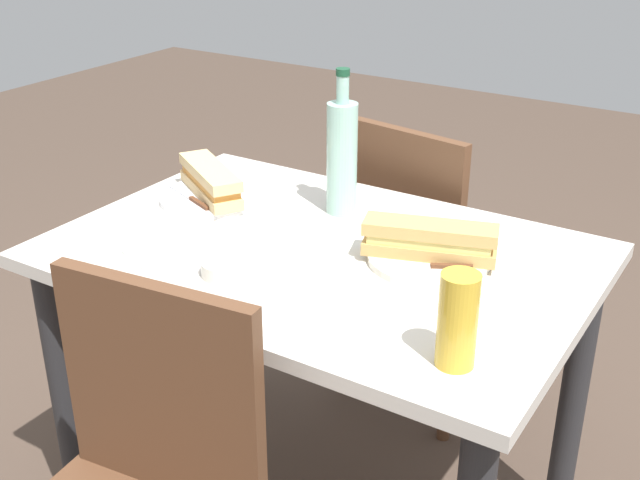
{
  "coord_description": "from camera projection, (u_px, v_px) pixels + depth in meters",
  "views": [
    {
      "loc": [
        -0.79,
        1.26,
        1.44
      ],
      "look_at": [
        0.0,
        0.0,
        0.74
      ],
      "focal_mm": 45.45,
      "sensor_mm": 36.0,
      "label": 1
    }
  ],
  "objects": [
    {
      "name": "chair_near",
      "position": [
        419.0,
        249.0,
        2.2
      ],
      "size": [
        0.46,
        0.46,
        0.85
      ],
      "color": "brown",
      "rests_on": "ground"
    },
    {
      "name": "baguette_sandwich_far",
      "position": [
        211.0,
        181.0,
        1.87
      ],
      "size": [
        0.25,
        0.19,
        0.07
      ],
      "color": "#DBB77A",
      "rests_on": "plate_far"
    },
    {
      "name": "plate_far",
      "position": [
        212.0,
        197.0,
        1.89
      ],
      "size": [
        0.24,
        0.24,
        0.01
      ],
      "primitive_type": "cylinder",
      "color": "white",
      "rests_on": "dining_table"
    },
    {
      "name": "water_bottle",
      "position": [
        342.0,
        156.0,
        1.77
      ],
      "size": [
        0.07,
        0.07,
        0.33
      ],
      "color": "#99C6B7",
      "rests_on": "dining_table"
    },
    {
      "name": "knife_far",
      "position": [
        191.0,
        198.0,
        1.85
      ],
      "size": [
        0.17,
        0.08,
        0.01
      ],
      "color": "silver",
      "rests_on": "plate_far"
    },
    {
      "name": "olive_bowl",
      "position": [
        224.0,
        268.0,
        1.54
      ],
      "size": [
        0.09,
        0.09,
        0.03
      ],
      "primitive_type": "cylinder",
      "color": "silver",
      "rests_on": "dining_table"
    },
    {
      "name": "knife_near",
      "position": [
        431.0,
        266.0,
        1.54
      ],
      "size": [
        0.16,
        0.1,
        0.01
      ],
      "color": "silver",
      "rests_on": "plate_near"
    },
    {
      "name": "plate_near",
      "position": [
        428.0,
        259.0,
        1.59
      ],
      "size": [
        0.24,
        0.24,
        0.01
      ],
      "primitive_type": "cylinder",
      "color": "silver",
      "rests_on": "dining_table"
    },
    {
      "name": "paper_napkin",
      "position": [
        160.0,
        248.0,
        1.65
      ],
      "size": [
        0.18,
        0.18,
        0.0
      ],
      "primitive_type": "cube",
      "rotation": [
        0.0,
        0.0,
        -0.37
      ],
      "color": "white",
      "rests_on": "dining_table"
    },
    {
      "name": "beer_glass",
      "position": [
        458.0,
        320.0,
        1.24
      ],
      "size": [
        0.06,
        0.06,
        0.16
      ],
      "primitive_type": "cylinder",
      "color": "gold",
      "rests_on": "dining_table"
    },
    {
      "name": "dining_table",
      "position": [
        320.0,
        301.0,
        1.7
      ],
      "size": [
        1.08,
        0.73,
        0.72
      ],
      "color": "beige",
      "rests_on": "ground"
    },
    {
      "name": "baguette_sandwich_near",
      "position": [
        430.0,
        240.0,
        1.58
      ],
      "size": [
        0.27,
        0.15,
        0.07
      ],
      "color": "tan",
      "rests_on": "plate_near"
    }
  ]
}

